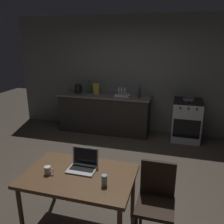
{
  "coord_description": "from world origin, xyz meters",
  "views": [
    {
      "loc": [
        1.04,
        -3.03,
        2.15
      ],
      "look_at": [
        -0.03,
        0.76,
        0.92
      ],
      "focal_mm": 37.61,
      "sensor_mm": 36.0,
      "label": 1
    }
  ],
  "objects_px": {
    "laptop": "(83,165)",
    "bottle": "(140,92)",
    "electric_kettle": "(78,89)",
    "coffee_mug": "(48,170)",
    "drinking_glass": "(104,180)",
    "chair": "(156,197)",
    "stove_oven": "(186,120)",
    "dining_table": "(79,180)",
    "dish_rack": "(123,94)",
    "frying_pan": "(189,99)",
    "cereal_box": "(96,89)",
    "bottle_b": "(89,87)"
  },
  "relations": [
    {
      "from": "coffee_mug",
      "to": "bottle_b",
      "type": "relative_size",
      "value": 0.39
    },
    {
      "from": "bottle",
      "to": "drinking_glass",
      "type": "relative_size",
      "value": 2.36
    },
    {
      "from": "coffee_mug",
      "to": "cereal_box",
      "type": "height_order",
      "value": "cereal_box"
    },
    {
      "from": "stove_oven",
      "to": "dining_table",
      "type": "distance_m",
      "value": 3.25
    },
    {
      "from": "drinking_glass",
      "to": "stove_oven",
      "type": "bearing_deg",
      "value": 73.97
    },
    {
      "from": "bottle_b",
      "to": "coffee_mug",
      "type": "bearing_deg",
      "value": -77.22
    },
    {
      "from": "bottle",
      "to": "coffee_mug",
      "type": "relative_size",
      "value": 2.5
    },
    {
      "from": "dining_table",
      "to": "dish_rack",
      "type": "relative_size",
      "value": 3.6
    },
    {
      "from": "bottle",
      "to": "drinking_glass",
      "type": "distance_m",
      "value": 3.09
    },
    {
      "from": "chair",
      "to": "bottle_b",
      "type": "bearing_deg",
      "value": 142.12
    },
    {
      "from": "electric_kettle",
      "to": "bottle_b",
      "type": "distance_m",
      "value": 0.27
    },
    {
      "from": "chair",
      "to": "electric_kettle",
      "type": "bearing_deg",
      "value": 146.27
    },
    {
      "from": "drinking_glass",
      "to": "chair",
      "type": "bearing_deg",
      "value": 23.73
    },
    {
      "from": "coffee_mug",
      "to": "drinking_glass",
      "type": "distance_m",
      "value": 0.67
    },
    {
      "from": "cereal_box",
      "to": "frying_pan",
      "type": "bearing_deg",
      "value": -1.35
    },
    {
      "from": "coffee_mug",
      "to": "drinking_glass",
      "type": "height_order",
      "value": "drinking_glass"
    },
    {
      "from": "cereal_box",
      "to": "bottle_b",
      "type": "relative_size",
      "value": 0.86
    },
    {
      "from": "cereal_box",
      "to": "laptop",
      "type": "bearing_deg",
      "value": -73.68
    },
    {
      "from": "dining_table",
      "to": "frying_pan",
      "type": "height_order",
      "value": "frying_pan"
    },
    {
      "from": "laptop",
      "to": "frying_pan",
      "type": "height_order",
      "value": "frying_pan"
    },
    {
      "from": "frying_pan",
      "to": "coffee_mug",
      "type": "bearing_deg",
      "value": -117.12
    },
    {
      "from": "electric_kettle",
      "to": "bottle",
      "type": "height_order",
      "value": "bottle"
    },
    {
      "from": "electric_kettle",
      "to": "coffee_mug",
      "type": "bearing_deg",
      "value": -72.44
    },
    {
      "from": "chair",
      "to": "dish_rack",
      "type": "bearing_deg",
      "value": 129.68
    },
    {
      "from": "chair",
      "to": "cereal_box",
      "type": "bearing_deg",
      "value": 139.78
    },
    {
      "from": "drinking_glass",
      "to": "dish_rack",
      "type": "bearing_deg",
      "value": 99.91
    },
    {
      "from": "stove_oven",
      "to": "cereal_box",
      "type": "distance_m",
      "value": 2.16
    },
    {
      "from": "chair",
      "to": "laptop",
      "type": "height_order",
      "value": "laptop"
    },
    {
      "from": "laptop",
      "to": "bottle",
      "type": "xyz_separation_m",
      "value": [
        0.18,
        2.84,
        0.28
      ]
    },
    {
      "from": "dining_table",
      "to": "laptop",
      "type": "xyz_separation_m",
      "value": [
        0.0,
        0.12,
        0.12
      ]
    },
    {
      "from": "drinking_glass",
      "to": "dish_rack",
      "type": "relative_size",
      "value": 0.35
    },
    {
      "from": "stove_oven",
      "to": "frying_pan",
      "type": "xyz_separation_m",
      "value": [
        0.0,
        -0.03,
        0.48
      ]
    },
    {
      "from": "coffee_mug",
      "to": "drinking_glass",
      "type": "xyz_separation_m",
      "value": [
        0.67,
        -0.04,
        0.01
      ]
    },
    {
      "from": "stove_oven",
      "to": "coffee_mug",
      "type": "bearing_deg",
      "value": -116.88
    },
    {
      "from": "laptop",
      "to": "electric_kettle",
      "type": "bearing_deg",
      "value": 103.59
    },
    {
      "from": "dining_table",
      "to": "chair",
      "type": "relative_size",
      "value": 1.38
    },
    {
      "from": "dining_table",
      "to": "bottle_b",
      "type": "distance_m",
      "value": 3.28
    },
    {
      "from": "frying_pan",
      "to": "bottle_b",
      "type": "distance_m",
      "value": 2.29
    },
    {
      "from": "dining_table",
      "to": "electric_kettle",
      "type": "height_order",
      "value": "electric_kettle"
    },
    {
      "from": "dining_table",
      "to": "dish_rack",
      "type": "height_order",
      "value": "dish_rack"
    },
    {
      "from": "dish_rack",
      "to": "bottle_b",
      "type": "relative_size",
      "value": 1.17
    },
    {
      "from": "dining_table",
      "to": "cereal_box",
      "type": "height_order",
      "value": "cereal_box"
    },
    {
      "from": "chair",
      "to": "dish_rack",
      "type": "height_order",
      "value": "dish_rack"
    },
    {
      "from": "frying_pan",
      "to": "drinking_glass",
      "type": "xyz_separation_m",
      "value": [
        -0.9,
        -3.1,
        -0.16
      ]
    },
    {
      "from": "electric_kettle",
      "to": "bottle",
      "type": "xyz_separation_m",
      "value": [
        1.5,
        -0.05,
        0.03
      ]
    },
    {
      "from": "bottle",
      "to": "dining_table",
      "type": "bearing_deg",
      "value": -93.59
    },
    {
      "from": "stove_oven",
      "to": "drinking_glass",
      "type": "height_order",
      "value": "stove_oven"
    },
    {
      "from": "electric_kettle",
      "to": "laptop",
      "type": "bearing_deg",
      "value": -65.55
    },
    {
      "from": "stove_oven",
      "to": "drinking_glass",
      "type": "bearing_deg",
      "value": -106.03
    },
    {
      "from": "chair",
      "to": "frying_pan",
      "type": "relative_size",
      "value": 2.16
    }
  ]
}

